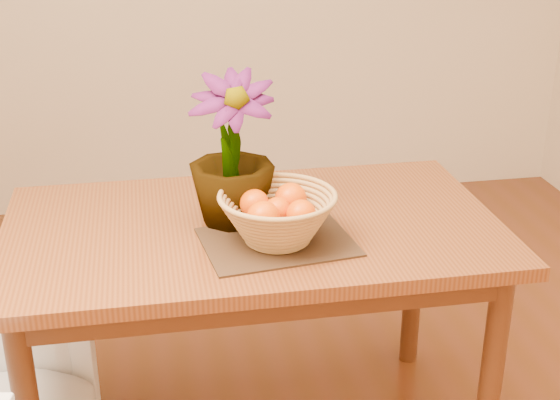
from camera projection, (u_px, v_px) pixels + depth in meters
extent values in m
cube|color=brown|center=(253.00, 230.00, 2.22)|extent=(1.40, 0.80, 0.04)
cube|color=#462310|center=(253.00, 248.00, 2.24)|extent=(1.28, 0.68, 0.08)
cylinder|color=#462310|center=(491.00, 382.00, 2.18)|extent=(0.06, 0.06, 0.71)
cylinder|color=#462310|center=(53.00, 306.00, 2.55)|extent=(0.06, 0.06, 0.71)
cylinder|color=#462310|center=(414.00, 274.00, 2.76)|extent=(0.06, 0.06, 0.71)
cube|color=#351F13|center=(277.00, 242.00, 2.09)|extent=(0.43, 0.34, 0.01)
cylinder|color=tan|center=(277.00, 240.00, 2.09)|extent=(0.16, 0.16, 0.01)
sphere|color=#F14F03|center=(277.00, 210.00, 2.06)|extent=(0.07, 0.07, 0.07)
sphere|color=#F14F03|center=(291.00, 199.00, 2.11)|extent=(0.09, 0.09, 0.09)
sphere|color=#F14F03|center=(254.00, 204.00, 2.09)|extent=(0.08, 0.08, 0.08)
sphere|color=#F14F03|center=(263.00, 217.00, 2.00)|extent=(0.09, 0.09, 0.09)
sphere|color=#F14F03|center=(301.00, 215.00, 2.02)|extent=(0.08, 0.08, 0.08)
imported|color=#174614|center=(231.00, 151.00, 2.14)|extent=(0.28, 0.28, 0.43)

